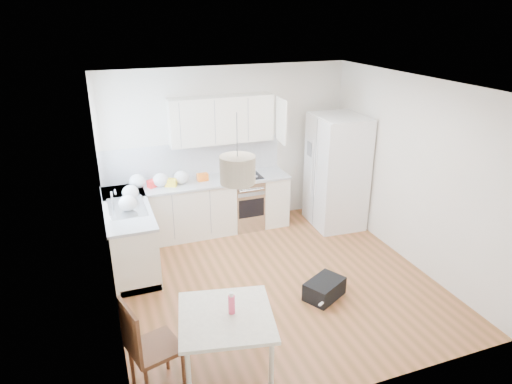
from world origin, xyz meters
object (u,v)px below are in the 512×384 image
(dining_table, at_px, (226,322))
(gym_bag, at_px, (324,289))
(dining_chair, at_px, (155,345))
(refrigerator, at_px, (337,171))

(dining_table, height_order, gym_bag, dining_table)
(dining_table, relative_size, dining_chair, 1.03)
(dining_table, distance_m, dining_chair, 0.71)
(refrigerator, relative_size, gym_bag, 3.63)
(refrigerator, height_order, dining_chair, refrigerator)
(dining_table, xyz_separation_m, gym_bag, (1.59, 0.86, -0.53))
(refrigerator, bearing_deg, dining_chair, -138.99)
(refrigerator, relative_size, dining_table, 1.76)
(dining_chair, distance_m, gym_bag, 2.46)
(dining_chair, bearing_deg, refrigerator, 22.36)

